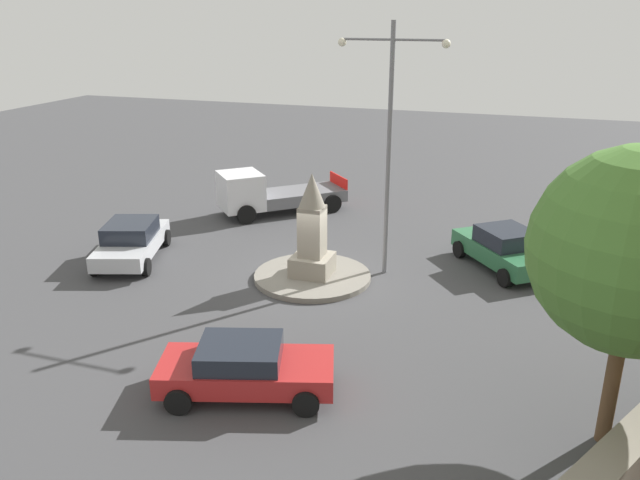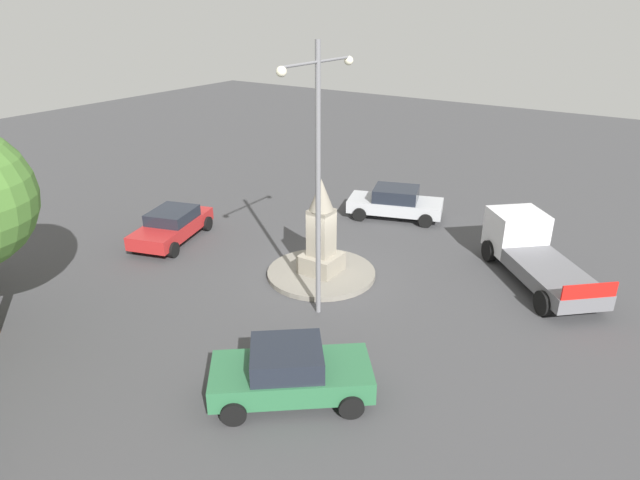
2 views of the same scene
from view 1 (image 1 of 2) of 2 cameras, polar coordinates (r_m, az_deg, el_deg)
The scene contains 9 objects.
ground_plane at distance 22.28m, azimuth -0.68°, elevation -3.49°, with size 80.00×80.00×0.00m, color #424244.
traffic_island at distance 22.24m, azimuth -0.68°, elevation -3.28°, with size 4.07×4.07×0.18m, color gray.
monument at distance 21.66m, azimuth -0.70°, elevation 0.65°, with size 1.34×1.34×3.60m.
streetlamp at distance 21.47m, azimuth 6.26°, elevation 9.77°, with size 3.63×0.28×8.56m.
car_green_passing at distance 23.85m, azimuth 16.14°, elevation -0.71°, with size 3.97×4.35×1.53m.
car_red_far_side at distance 15.81m, azimuth -6.74°, elevation -11.25°, with size 4.56×2.96×1.35m.
car_silver_approaching at distance 24.74m, azimuth -16.53°, elevation -0.04°, with size 3.10×4.73×1.47m.
truck_white_near_island at distance 29.18m, azimuth -4.63°, elevation 4.17°, with size 5.57×5.29×2.04m.
tree_near_wall at distance 13.88m, azimuth 26.43°, elevation -0.91°, with size 4.19×4.19×6.52m.
Camera 1 is at (6.70, -19.31, 8.87)m, focal length 35.74 mm.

